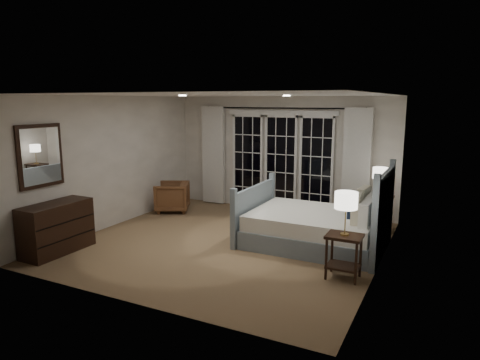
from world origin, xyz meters
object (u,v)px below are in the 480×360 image
at_px(nightstand_right, 378,208).
at_px(armchair, 172,197).
at_px(lamp_right, 380,173).
at_px(bed, 318,226).
at_px(nightstand_left, 344,250).
at_px(dresser, 57,228).
at_px(lamp_left, 346,201).

relative_size(nightstand_right, armchair, 0.93).
bearing_deg(lamp_right, nightstand_right, 90.00).
xyz_separation_m(bed, nightstand_left, (0.71, -1.18, 0.07)).
relative_size(armchair, dresser, 0.62).
distance_m(lamp_right, armchair, 4.39).
height_order(bed, lamp_right, bed).
bearing_deg(lamp_left, armchair, 155.32).
relative_size(nightstand_right, dresser, 0.58).
height_order(bed, lamp_left, bed).
distance_m(nightstand_right, armchair, 4.33).
bearing_deg(armchair, lamp_left, 38.35).
distance_m(bed, dresser, 4.26).
distance_m(nightstand_left, nightstand_right, 2.47).
bearing_deg(armchair, nightstand_right, 70.06).
bearing_deg(armchair, bed, 50.76).
bearing_deg(dresser, nightstand_right, 38.29).
height_order(nightstand_left, lamp_left, lamp_left).
bearing_deg(bed, nightstand_left, -58.90).
distance_m(nightstand_left, armchair, 4.65).
relative_size(nightstand_left, dresser, 0.54).
distance_m(bed, nightstand_left, 1.38).
bearing_deg(lamp_right, lamp_left, -91.60).
relative_size(nightstand_left, lamp_right, 1.15).
height_order(nightstand_right, lamp_left, lamp_left).
bearing_deg(lamp_left, bed, 121.10).
distance_m(armchair, dresser, 2.97).
distance_m(lamp_left, lamp_right, 2.47).
distance_m(bed, nightstand_right, 1.51).
distance_m(bed, lamp_left, 1.57).
distance_m(nightstand_right, lamp_left, 2.56).
bearing_deg(nightstand_left, nightstand_right, 88.40).
relative_size(bed, nightstand_right, 3.43).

